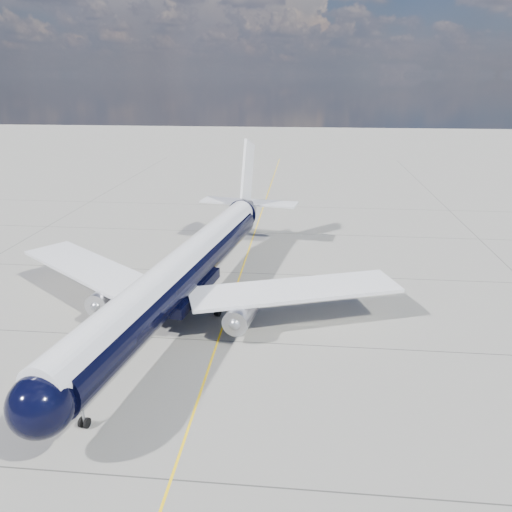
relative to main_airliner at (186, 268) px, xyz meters
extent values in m
plane|color=gray|center=(3.69, 14.67, -4.15)|extent=(320.00, 320.00, 0.00)
cube|color=yellow|center=(3.69, 9.67, -4.15)|extent=(0.16, 160.00, 0.01)
cylinder|color=black|center=(-0.21, -1.27, -0.18)|extent=(9.30, 36.00, 3.59)
sphere|color=black|center=(-3.24, -19.91, -0.18)|extent=(4.12, 4.12, 3.59)
cone|color=black|center=(3.35, 20.63, 0.38)|extent=(4.60, 7.10, 3.59)
cylinder|color=silver|center=(-0.21, -1.27, 0.71)|extent=(8.82, 37.74, 2.80)
cube|color=black|center=(-3.27, -20.10, 0.34)|extent=(2.42, 1.48, 0.52)
cube|color=silver|center=(-9.77, 1.72, -1.03)|extent=(17.29, 14.73, 0.30)
cube|color=silver|center=(9.81, -1.46, -1.03)|extent=(18.69, 10.30, 0.30)
cube|color=black|center=(-0.21, -1.27, -1.51)|extent=(5.43, 9.96, 0.94)
cylinder|color=#B3B3BB|center=(-6.57, -2.15, -2.12)|extent=(2.79, 4.63, 2.12)
cylinder|color=#B3B3BB|center=(5.55, -4.12, -2.12)|extent=(2.79, 4.63, 2.12)
sphere|color=gray|center=(-6.89, -4.11, -2.12)|extent=(1.19, 1.19, 1.04)
sphere|color=gray|center=(5.23, -6.08, -2.12)|extent=(1.19, 1.19, 1.04)
cube|color=silver|center=(-6.54, -1.96, -1.41)|extent=(0.69, 3.02, 1.04)
cube|color=silver|center=(5.58, -3.93, -1.41)|extent=(0.69, 3.02, 1.04)
cube|color=silver|center=(3.28, 20.17, 5.20)|extent=(1.26, 5.96, 8.05)
cube|color=silver|center=(3.35, 20.63, 1.14)|extent=(12.60, 4.95, 0.21)
cylinder|color=gray|center=(-2.71, -16.65, -2.97)|extent=(0.20, 0.20, 1.98)
cylinder|color=black|center=(-2.89, -16.62, -3.82)|extent=(0.27, 0.68, 0.66)
cylinder|color=black|center=(-2.52, -16.68, -3.82)|extent=(0.27, 0.68, 0.66)
cylinder|color=gray|center=(-2.96, 0.61, -2.88)|extent=(0.28, 0.28, 1.79)
cylinder|color=gray|center=(3.00, -0.36, -2.88)|extent=(0.28, 0.28, 1.79)
cylinder|color=black|center=(-3.05, 0.10, -3.63)|extent=(0.59, 1.09, 1.04)
cylinder|color=black|center=(-2.88, 1.13, -3.63)|extent=(0.59, 1.09, 1.04)
cylinder|color=black|center=(2.92, -0.87, -3.63)|extent=(0.59, 1.09, 1.04)
cylinder|color=black|center=(3.09, 0.16, -3.63)|extent=(0.59, 1.09, 1.04)
camera|label=1|loc=(10.29, -40.86, 16.30)|focal=35.00mm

